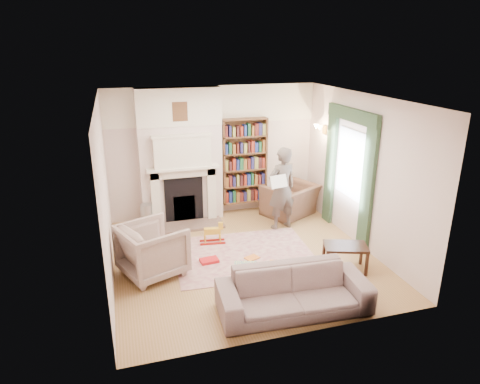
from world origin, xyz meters
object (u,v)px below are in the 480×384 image
object	(u,v)px
bookcase	(244,161)
armchair_reading	(290,200)
armchair_left	(152,250)
sofa	(294,291)
coffee_table	(345,257)
paraffin_heater	(147,217)
rocking_horse	(212,233)
man_reading	(282,189)

from	to	relation	value
bookcase	armchair_reading	distance (m)	1.32
armchair_left	sofa	size ratio (longest dim) A/B	0.45
bookcase	coffee_table	xyz separation A→B (m)	(0.84, -3.02, -0.95)
armchair_reading	paraffin_heater	size ratio (longest dim) A/B	1.94
bookcase	coffee_table	bearing A→B (deg)	-74.42
sofa	coffee_table	xyz separation A→B (m)	(1.29, 0.84, -0.09)
armchair_reading	sofa	size ratio (longest dim) A/B	0.50
armchair_left	armchair_reading	bearing A→B (deg)	-82.98
armchair_left	sofa	world-z (taller)	armchair_left
armchair_reading	paraffin_heater	bearing A→B (deg)	-27.83
armchair_left	rocking_horse	size ratio (longest dim) A/B	2.00
coffee_table	paraffin_heater	distance (m)	4.00
rocking_horse	paraffin_heater	bearing A→B (deg)	146.02
sofa	man_reading	distance (m)	2.96
coffee_table	rocking_horse	distance (m)	2.49
bookcase	armchair_reading	xyz separation A→B (m)	(0.90, -0.50, -0.83)
sofa	paraffin_heater	xyz separation A→B (m)	(-1.76, 3.43, -0.04)
bookcase	armchair_left	world-z (taller)	bookcase
rocking_horse	coffee_table	bearing A→B (deg)	-32.70
sofa	man_reading	world-z (taller)	man_reading
armchair_left	coffee_table	distance (m)	3.20
man_reading	rocking_horse	world-z (taller)	man_reading
bookcase	armchair_reading	world-z (taller)	bookcase
bookcase	armchair_left	size ratio (longest dim) A/B	1.93
bookcase	sofa	bearing A→B (deg)	-96.57
bookcase	paraffin_heater	distance (m)	2.42
bookcase	rocking_horse	size ratio (longest dim) A/B	3.86
man_reading	bookcase	bearing A→B (deg)	-79.42
armchair_left	coffee_table	xyz separation A→B (m)	(3.09, -0.78, -0.21)
bookcase	sofa	xyz separation A→B (m)	(-0.44, -3.86, -0.86)
armchair_reading	rocking_horse	distance (m)	2.18
rocking_horse	armchair_left	bearing A→B (deg)	-137.88
man_reading	paraffin_heater	bearing A→B (deg)	-26.10
armchair_reading	sofa	bearing A→B (deg)	41.61
armchair_left	coffee_table	bearing A→B (deg)	-126.03
armchair_reading	sofa	xyz separation A→B (m)	(-1.35, -3.36, -0.03)
armchair_left	paraffin_heater	bearing A→B (deg)	-23.55
armchair_left	paraffin_heater	xyz separation A→B (m)	(0.05, 1.82, -0.16)
bookcase	paraffin_heater	bearing A→B (deg)	-169.02
armchair_reading	man_reading	bearing A→B (deg)	26.60
armchair_left	paraffin_heater	world-z (taller)	armchair_left
man_reading	rocking_horse	bearing A→B (deg)	0.10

